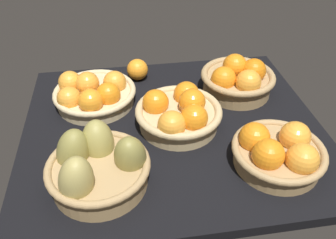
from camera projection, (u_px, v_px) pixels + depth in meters
market_tray at (173, 130)px, 99.62cm from camera, size 84.00×72.00×3.00cm
basket_near_right at (93, 93)px, 104.50cm from camera, size 25.02×25.02×10.05cm
basket_far_left at (278, 152)px, 83.87cm from camera, size 22.88×22.88×10.43cm
basket_near_left at (238, 79)px, 108.73cm from camera, size 23.36×23.36×12.29cm
basket_center at (179, 113)px, 95.59cm from camera, size 24.24×24.24×11.40cm
basket_far_right_pears at (97, 166)px, 78.91cm from camera, size 23.93×23.93×14.54cm
loose_orange_front_gap at (137, 70)px, 116.53cm from camera, size 7.11×7.11×7.11cm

